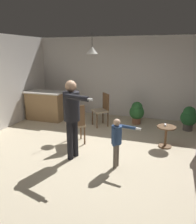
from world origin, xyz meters
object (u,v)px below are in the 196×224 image
object	(u,v)px
side_table_by_couch	(166,134)
potted_plant_corner	(189,117)
person_adult	(72,111)
spare_remote_on_table	(165,125)
potted_plant_by_wall	(137,112)
dining_chair_near_wall	(76,123)
person_child	(117,138)
dining_chair_by_counter	(102,108)
kitchen_counter	(46,105)

from	to	relation	value
side_table_by_couch	potted_plant_corner	bearing A→B (deg)	66.67
person_adult	spare_remote_on_table	world-z (taller)	person_adult
side_table_by_couch	potted_plant_by_wall	size ratio (longest dim) A/B	0.74
person_adult	spare_remote_on_table	xyz separation A→B (m)	(1.84, 1.23, -0.50)
person_adult	potted_plant_corner	world-z (taller)	person_adult
potted_plant_corner	spare_remote_on_table	size ratio (longest dim) A/B	5.49
dining_chair_near_wall	potted_plant_corner	distance (m)	3.29
person_adult	potted_plant_by_wall	bearing A→B (deg)	176.21
person_child	potted_plant_corner	distance (m)	3.07
side_table_by_couch	potted_plant_corner	size ratio (longest dim) A/B	0.73
person_adult	potted_plant_by_wall	distance (m)	2.94
dining_chair_near_wall	potted_plant_by_wall	size ratio (longest dim) A/B	1.42
side_table_by_couch	person_adult	xyz separation A→B (m)	(-1.87, -1.18, 0.71)
spare_remote_on_table	person_child	bearing A→B (deg)	-123.05
person_adult	dining_chair_near_wall	xyz separation A→B (m)	(-0.23, 0.70, -0.49)
side_table_by_couch	dining_chair_by_counter	bearing A→B (deg)	151.43
person_adult	dining_chair_by_counter	world-z (taller)	person_adult
potted_plant_by_wall	person_adult	bearing A→B (deg)	-109.53
side_table_by_couch	potted_plant_by_wall	distance (m)	1.78
dining_chair_by_counter	potted_plant_by_wall	distance (m)	1.11
person_adult	potted_plant_by_wall	size ratio (longest dim) A/B	2.37
person_child	dining_chair_by_counter	size ratio (longest dim) A/B	1.00
dining_chair_by_counter	potted_plant_corner	size ratio (longest dim) A/B	1.40
person_child	dining_chair_near_wall	distance (m)	1.45
person_adult	dining_chair_by_counter	distance (m)	2.27
kitchen_counter	potted_plant_corner	distance (m)	4.49
person_adult	potted_plant_corner	size ratio (longest dim) A/B	2.35
spare_remote_on_table	kitchen_counter	bearing A→B (deg)	165.32
kitchen_counter	potted_plant_corner	xyz separation A→B (m)	(4.47, 0.33, -0.09)
side_table_by_couch	potted_plant_by_wall	xyz separation A→B (m)	(-0.91, 1.53, 0.06)
kitchen_counter	person_adult	distance (m)	3.05
kitchen_counter	person_adult	bearing A→B (deg)	-48.12
potted_plant_by_wall	dining_chair_by_counter	bearing A→B (deg)	-153.27
person_child	person_adult	bearing A→B (deg)	-84.92
person_child	potted_plant_corner	bearing A→B (deg)	162.03
side_table_by_couch	dining_chair_by_counter	xyz separation A→B (m)	(-1.90, 1.03, 0.22)
kitchen_counter	spare_remote_on_table	xyz separation A→B (m)	(3.84, -1.01, 0.06)
side_table_by_couch	spare_remote_on_table	world-z (taller)	spare_remote_on_table
person_adult	kitchen_counter	bearing A→B (deg)	-122.38
person_child	dining_chair_near_wall	xyz separation A→B (m)	(-1.21, 0.80, -0.08)
side_table_by_couch	person_child	xyz separation A→B (m)	(-0.90, -1.28, 0.30)
potted_plant_by_wall	kitchen_counter	bearing A→B (deg)	-170.89
kitchen_counter	potted_plant_by_wall	bearing A→B (deg)	9.11
potted_plant_corner	spare_remote_on_table	xyz separation A→B (m)	(-0.63, -1.34, 0.15)
kitchen_counter	dining_chair_near_wall	world-z (taller)	dining_chair_near_wall
dining_chair_near_wall	person_child	bearing A→B (deg)	-70.89
potted_plant_corner	side_table_by_couch	bearing A→B (deg)	-113.33
dining_chair_near_wall	potted_plant_by_wall	distance (m)	2.34
kitchen_counter	spare_remote_on_table	bearing A→B (deg)	-14.68
dining_chair_by_counter	kitchen_counter	bearing A→B (deg)	47.81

